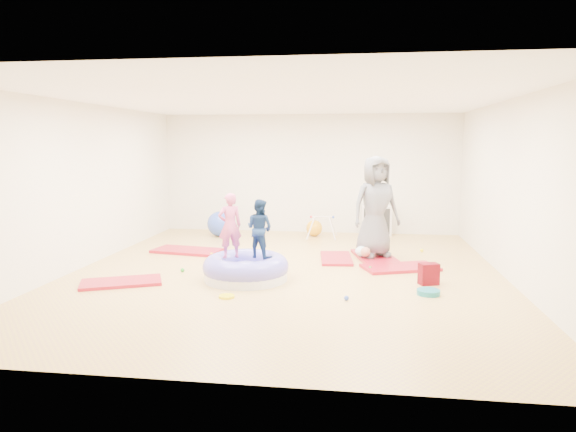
# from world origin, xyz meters

# --- Properties ---
(room) EXTENTS (7.01, 8.01, 2.81)m
(room) POSITION_xyz_m (0.00, 0.00, 1.40)
(room) COLOR gold
(room) RESTS_ON ground
(gym_mat_front_left) EXTENTS (1.31, 1.01, 0.05)m
(gym_mat_front_left) POSITION_xyz_m (-2.37, -1.03, 0.02)
(gym_mat_front_left) COLOR #B21219
(gym_mat_front_left) RESTS_ON ground
(gym_mat_mid_left) EXTENTS (1.39, 0.86, 0.05)m
(gym_mat_mid_left) POSITION_xyz_m (-2.15, 1.34, 0.03)
(gym_mat_mid_left) COLOR #B21219
(gym_mat_mid_left) RESTS_ON ground
(gym_mat_center_back) EXTENTS (0.65, 1.14, 0.05)m
(gym_mat_center_back) POSITION_xyz_m (0.79, 1.08, 0.02)
(gym_mat_center_back) COLOR #B21219
(gym_mat_center_back) RESTS_ON ground
(gym_mat_right) EXTENTS (1.38, 1.02, 0.05)m
(gym_mat_right) POSITION_xyz_m (1.90, 0.50, 0.03)
(gym_mat_right) COLOR #B21219
(gym_mat_right) RESTS_ON ground
(gym_mat_rear_right) EXTENTS (0.92, 1.39, 0.05)m
(gym_mat_rear_right) POSITION_xyz_m (1.50, 1.26, 0.03)
(gym_mat_rear_right) COLOR #B21219
(gym_mat_rear_right) RESTS_ON ground
(inflatable_cushion) EXTENTS (1.34, 1.34, 0.42)m
(inflatable_cushion) POSITION_xyz_m (-0.55, -0.52, 0.16)
(inflatable_cushion) COLOR silver
(inflatable_cushion) RESTS_ON ground
(child_pink) EXTENTS (0.44, 0.39, 1.02)m
(child_pink) POSITION_xyz_m (-0.80, -0.50, 0.90)
(child_pink) COLOR #D04F7E
(child_pink) RESTS_ON inflatable_cushion
(child_navy) EXTENTS (0.55, 0.50, 0.92)m
(child_navy) POSITION_xyz_m (-0.35, -0.43, 0.85)
(child_navy) COLOR navy
(child_navy) RESTS_ON inflatable_cushion
(adult_caregiver) EXTENTS (1.06, 0.91, 1.84)m
(adult_caregiver) POSITION_xyz_m (1.49, 1.25, 0.97)
(adult_caregiver) COLOR #5C5D63
(adult_caregiver) RESTS_ON gym_mat_rear_right
(infant) EXTENTS (0.37, 0.38, 0.22)m
(infant) POSITION_xyz_m (1.32, 1.09, 0.17)
(infant) COLOR white
(infant) RESTS_ON gym_mat_rear_right
(ball_pit_balls) EXTENTS (4.19, 3.43, 0.07)m
(ball_pit_balls) POSITION_xyz_m (-0.03, 0.14, 0.03)
(ball_pit_balls) COLOR #F5E607
(ball_pit_balls) RESTS_ON ground
(exercise_ball_blue) EXTENTS (0.57, 0.57, 0.57)m
(exercise_ball_blue) POSITION_xyz_m (-1.97, 3.13, 0.29)
(exercise_ball_blue) COLOR blue
(exercise_ball_blue) RESTS_ON ground
(exercise_ball_orange) EXTENTS (0.37, 0.37, 0.37)m
(exercise_ball_orange) POSITION_xyz_m (0.18, 3.44, 0.19)
(exercise_ball_orange) COLOR orange
(exercise_ball_orange) RESTS_ON ground
(infant_play_gym) EXTENTS (0.66, 0.63, 0.51)m
(infant_play_gym) POSITION_xyz_m (0.38, 3.13, 0.34)
(infant_play_gym) COLOR silver
(infant_play_gym) RESTS_ON ground
(cube_shelf) EXTENTS (0.69, 0.34, 0.69)m
(cube_shelf) POSITION_xyz_m (1.60, 3.79, 0.34)
(cube_shelf) COLOR silver
(cube_shelf) RESTS_ON ground
(balance_disc) EXTENTS (0.32, 0.32, 0.07)m
(balance_disc) POSITION_xyz_m (2.17, -0.97, 0.04)
(balance_disc) COLOR #167182
(balance_disc) RESTS_ON ground
(backpack) EXTENTS (0.32, 0.26, 0.32)m
(backpack) POSITION_xyz_m (2.24, -0.43, 0.16)
(backpack) COLOR #AC061A
(backpack) RESTS_ON ground
(yellow_toy) EXTENTS (0.22, 0.22, 0.03)m
(yellow_toy) POSITION_xyz_m (-0.61, -1.50, 0.02)
(yellow_toy) COLOR #F5E607
(yellow_toy) RESTS_ON ground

